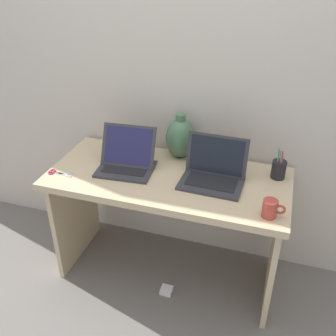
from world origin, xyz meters
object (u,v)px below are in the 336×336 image
object	(u,v)px
power_brick	(166,290)
laptop_right	(214,170)
scissors	(56,173)
green_vase	(180,138)
laptop_left	(127,158)
pen_cup	(279,169)
coffee_mug	(270,209)

from	to	relation	value
power_brick	laptop_right	bearing A→B (deg)	44.90
laptop_right	scissors	xyz separation A→B (m)	(-0.85, -0.19, -0.06)
laptop_right	green_vase	distance (m)	0.33
laptop_left	scissors	xyz separation A→B (m)	(-0.36, -0.18, -0.06)
pen_cup	scissors	world-z (taller)	pen_cup
laptop_left	coffee_mug	size ratio (longest dim) A/B	3.01
laptop_left	green_vase	distance (m)	0.34
laptop_left	power_brick	size ratio (longest dim) A/B	4.65
green_vase	pen_cup	world-z (taller)	green_vase
laptop_left	green_vase	bearing A→B (deg)	41.99
laptop_left	coffee_mug	bearing A→B (deg)	-15.03
coffee_mug	pen_cup	bearing A→B (deg)	87.94
power_brick	scissors	bearing A→B (deg)	179.09
laptop_right	green_vase	size ratio (longest dim) A/B	1.24
pen_cup	power_brick	bearing A→B (deg)	-147.82
green_vase	coffee_mug	xyz separation A→B (m)	(0.56, -0.44, -0.08)
green_vase	coffee_mug	world-z (taller)	green_vase
laptop_right	coffee_mug	size ratio (longest dim) A/B	3.10
laptop_left	laptop_right	size ratio (longest dim) A/B	0.97
coffee_mug	power_brick	xyz separation A→B (m)	(-0.52, 0.03, -0.75)
laptop_left	scissors	distance (m)	0.40
laptop_left	power_brick	distance (m)	0.84
coffee_mug	laptop_right	bearing A→B (deg)	143.74
coffee_mug	scissors	bearing A→B (deg)	177.99
laptop_right	power_brick	bearing A→B (deg)	-135.10
pen_cup	scissors	size ratio (longest dim) A/B	1.26
green_vase	scissors	bearing A→B (deg)	-146.48
laptop_left	green_vase	xyz separation A→B (m)	(0.25, 0.22, 0.06)
laptop_left	coffee_mug	xyz separation A→B (m)	(0.81, -0.22, -0.02)
pen_cup	laptop_left	bearing A→B (deg)	-169.84
green_vase	coffee_mug	bearing A→B (deg)	-38.05
laptop_left	power_brick	bearing A→B (deg)	-32.65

